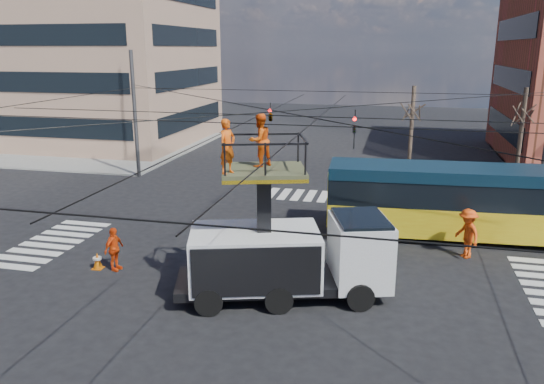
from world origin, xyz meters
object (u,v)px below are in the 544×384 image
at_px(utility_truck, 288,239).
at_px(traffic_cone, 98,261).
at_px(worker_ground, 114,249).
at_px(city_bus, 467,201).
at_px(flagger, 467,233).

relative_size(utility_truck, traffic_cone, 11.44).
distance_m(utility_truck, worker_ground, 6.90).
bearing_deg(utility_truck, city_bus, 31.32).
bearing_deg(traffic_cone, utility_truck, -4.32).
distance_m(worker_ground, flagger, 13.71).
bearing_deg(utility_truck, flagger, 21.48).
xyz_separation_m(utility_truck, city_bus, (6.40, 7.26, -0.30)).
height_order(utility_truck, city_bus, utility_truck).
height_order(traffic_cone, worker_ground, worker_ground).
distance_m(utility_truck, city_bus, 9.68).
xyz_separation_m(traffic_cone, worker_ground, (0.72, 0.03, 0.52)).
xyz_separation_m(utility_truck, flagger, (6.22, 4.99, -1.02)).
xyz_separation_m(utility_truck, worker_ground, (-6.78, 0.60, -1.19)).
relative_size(utility_truck, worker_ground, 4.40).
distance_m(utility_truck, flagger, 8.03).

